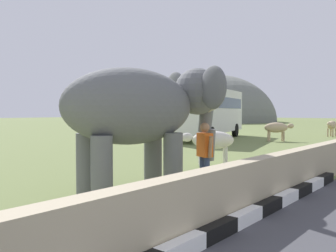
{
  "coord_description": "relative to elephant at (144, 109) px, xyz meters",
  "views": [
    {
      "loc": [
        -2.68,
        0.59,
        1.92
      ],
      "look_at": [
        3.48,
        5.7,
        1.6
      ],
      "focal_mm": 38.29,
      "sensor_mm": 36.0,
      "label": 1
    }
  ],
  "objects": [
    {
      "name": "cow_mid",
      "position": [
        16.39,
        3.74,
        -1.11
      ],
      "size": [
        1.46,
        1.77,
        1.23
      ],
      "color": "tan",
      "rests_on": "ground_plane"
    },
    {
      "name": "elephant",
      "position": [
        0.0,
        0.0,
        0.0
      ],
      "size": [
        4.08,
        2.97,
        3.0
      ],
      "color": "slate",
      "rests_on": "ground_plane"
    },
    {
      "name": "cow_near",
      "position": [
        5.0,
        1.41,
        -1.11
      ],
      "size": [
        1.5,
        1.74,
        1.23
      ],
      "color": "beige",
      "rests_on": "ground_plane"
    },
    {
      "name": "bus_white",
      "position": [
        15.35,
        8.32,
        0.1
      ],
      "size": [
        10.04,
        4.95,
        3.5
      ],
      "color": "silver",
      "rests_on": "ground_plane"
    },
    {
      "name": "hill_east",
      "position": [
        51.77,
        30.29,
        -1.98
      ],
      "size": [
        26.13,
        20.9,
        17.57
      ],
      "color": "slate",
      "rests_on": "ground_plane"
    },
    {
      "name": "person_handler",
      "position": [
        1.38,
        -0.72,
        -1.06
      ],
      "size": [
        0.39,
        0.65,
        1.66
      ],
      "color": "navy",
      "rests_on": "ground_plane"
    },
    {
      "name": "cow_far",
      "position": [
        23.4,
        2.29,
        -1.11
      ],
      "size": [
        1.89,
        0.65,
        1.23
      ],
      "color": "tan",
      "rests_on": "ground_plane"
    },
    {
      "name": "barrier_parapet",
      "position": [
        -1.23,
        -2.47,
        -1.48
      ],
      "size": [
        28.0,
        0.36,
        1.0
      ],
      "primitive_type": "cube",
      "color": "tan",
      "rests_on": "ground_plane"
    }
  ]
}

